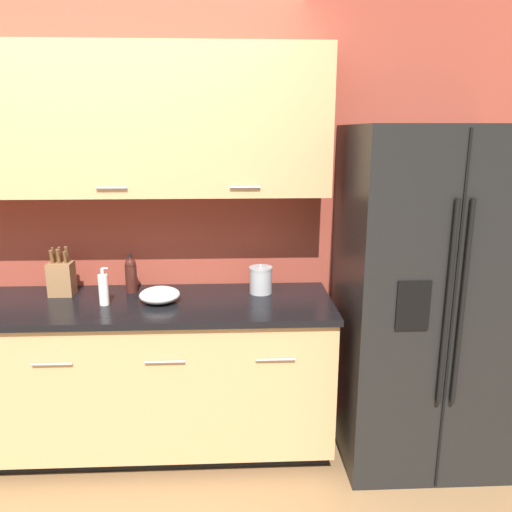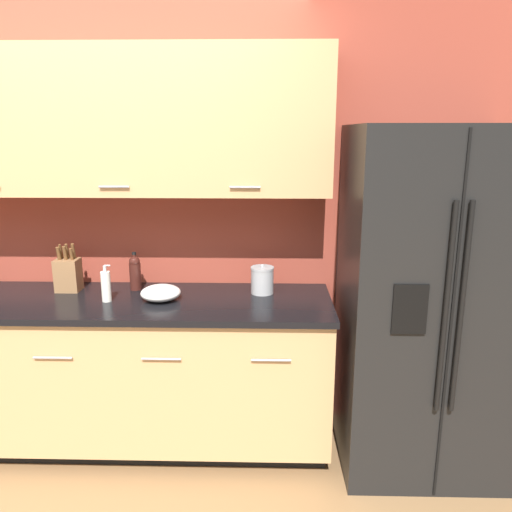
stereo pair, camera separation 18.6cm
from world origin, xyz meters
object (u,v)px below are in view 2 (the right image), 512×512
refrigerator (426,301)px  mixing_bowl (161,293)px  oil_bottle (135,272)px  soap_dispenser (106,286)px  knife_block (68,274)px  steel_canister (262,280)px

refrigerator → mixing_bowl: bearing=177.9°
refrigerator → oil_bottle: size_ratio=8.16×
soap_dispenser → oil_bottle: 0.24m
knife_block → refrigerator: bearing=-5.7°
knife_block → soap_dispenser: size_ratio=1.36×
oil_bottle → mixing_bowl: bearing=-44.5°
soap_dispenser → oil_bottle: size_ratio=0.92×
knife_block → soap_dispenser: knife_block is taller
refrigerator → oil_bottle: refrigerator is taller
knife_block → soap_dispenser: bearing=-32.8°
knife_block → mixing_bowl: knife_block is taller
soap_dispenser → mixing_bowl: size_ratio=0.94×
refrigerator → steel_canister: refrigerator is taller
soap_dispenser → oil_bottle: bearing=63.9°
mixing_bowl → knife_block: bearing=165.3°
knife_block → steel_canister: bearing=-0.8°
knife_block → oil_bottle: bearing=5.1°
refrigerator → oil_bottle: (-1.63, 0.24, 0.08)m
oil_bottle → mixing_bowl: (0.19, -0.18, -0.07)m
refrigerator → mixing_bowl: (-1.44, 0.05, 0.02)m
soap_dispenser → steel_canister: size_ratio=1.21×
refrigerator → steel_canister: size_ratio=10.75×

